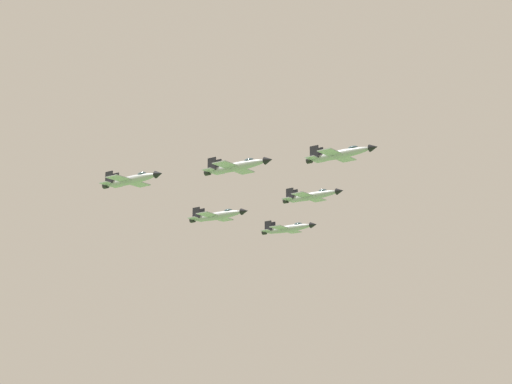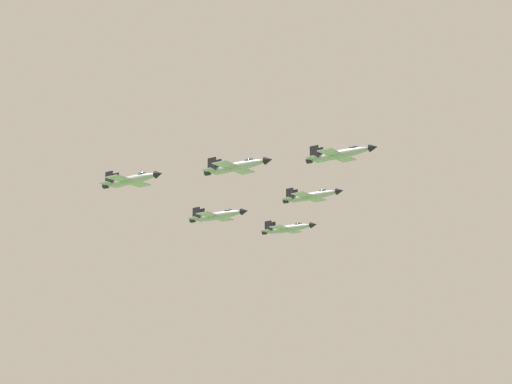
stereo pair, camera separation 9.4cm
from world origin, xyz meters
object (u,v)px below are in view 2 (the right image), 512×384
Objects in this scene: jet_left_wingman at (312,196)px; jet_slot_rear at (218,215)px; jet_right_wingman at (237,166)px; jet_left_outer at (288,228)px; jet_lead at (340,154)px; jet_right_outer at (131,180)px.

jet_left_wingman is 23.64m from jet_slot_rear.
jet_right_wingman is 48.26m from jet_left_outer.
jet_left_wingman is at bearing 139.51° from jet_lead.
jet_left_wingman reaches higher than jet_right_outer.
jet_right_wingman reaches higher than jet_left_wingman.
jet_left_outer is at bearing 140.17° from jet_left_wingman.
jet_lead is 1.04× the size of jet_slot_rear.
jet_slot_rear is at bearing 90.28° from jet_right_outer.
jet_right_wingman is 23.80m from jet_slot_rear.
jet_left_wingman reaches higher than jet_left_outer.
jet_lead is 1.04× the size of jet_right_outer.
jet_left_wingman is 0.99× the size of jet_right_outer.
jet_left_wingman is at bearing 68.87° from jet_right_outer.
jet_lead is at bearing -39.83° from jet_left_wingman.
jet_right_wingman is at bearing -41.18° from jet_slot_rear.
jet_slot_rear is (18.16, 14.19, -5.28)m from jet_left_wingman.
jet_slot_rear is (35.09, -1.45, -9.20)m from jet_lead.
jet_right_wingman reaches higher than jet_slot_rear.
jet_right_outer is (19.40, 44.02, -2.81)m from jet_left_wingman.
jet_right_wingman is (1.23, 29.83, 0.66)m from jet_left_wingman.
jet_lead is 23.28m from jet_right_wingman.
jet_lead reaches higher than jet_left_wingman.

